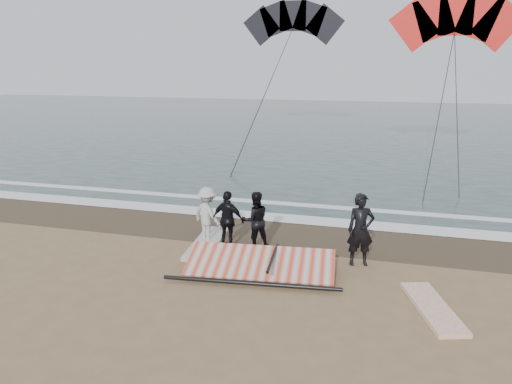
# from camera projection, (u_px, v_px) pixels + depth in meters

# --- Properties ---
(ground) EXTENTS (120.00, 120.00, 0.00)m
(ground) POSITION_uv_depth(u_px,v_px,m) (260.00, 304.00, 10.32)
(ground) COLOR #8C704C
(ground) RESTS_ON ground
(sea) EXTENTS (120.00, 54.00, 0.02)m
(sea) POSITION_uv_depth(u_px,v_px,m) (367.00, 125.00, 41.05)
(sea) COLOR #233838
(sea) RESTS_ON ground
(wet_sand) EXTENTS (120.00, 2.80, 0.01)m
(wet_sand) POSITION_uv_depth(u_px,v_px,m) (301.00, 235.00, 14.51)
(wet_sand) COLOR #4C3D2B
(wet_sand) RESTS_ON ground
(foam_near) EXTENTS (120.00, 0.90, 0.01)m
(foam_near) POSITION_uv_depth(u_px,v_px,m) (310.00, 220.00, 15.81)
(foam_near) COLOR white
(foam_near) RESTS_ON sea
(foam_far) EXTENTS (120.00, 0.45, 0.01)m
(foam_far) POSITION_uv_depth(u_px,v_px,m) (318.00, 206.00, 17.39)
(foam_far) COLOR white
(foam_far) RESTS_ON sea
(man_main) EXTENTS (0.76, 0.62, 1.81)m
(man_main) POSITION_uv_depth(u_px,v_px,m) (361.00, 230.00, 12.17)
(man_main) COLOR black
(man_main) RESTS_ON ground
(board_white) EXTENTS (1.28, 2.33, 0.09)m
(board_white) POSITION_uv_depth(u_px,v_px,m) (433.00, 308.00, 10.09)
(board_white) COLOR white
(board_white) RESTS_ON ground
(board_cream) EXTENTS (0.96, 2.62, 0.11)m
(board_cream) POSITION_uv_depth(u_px,v_px,m) (207.00, 243.00, 13.72)
(board_cream) COLOR beige
(board_cream) RESTS_ON ground
(trio_cluster) EXTENTS (2.46, 1.06, 1.58)m
(trio_cluster) POSITION_uv_depth(u_px,v_px,m) (228.00, 218.00, 13.51)
(trio_cluster) COLOR black
(trio_cluster) RESTS_ON ground
(sail_rig) EXTENTS (4.01, 2.06, 0.49)m
(sail_rig) POSITION_uv_depth(u_px,v_px,m) (259.00, 264.00, 11.91)
(sail_rig) COLOR black
(sail_rig) RESTS_ON ground
(kite_red) EXTENTS (6.89, 4.57, 10.99)m
(kite_red) POSITION_uv_depth(u_px,v_px,m) (455.00, 25.00, 24.07)
(kite_red) COLOR red
(kite_red) RESTS_ON ground
(kite_dark) EXTENTS (8.06, 7.86, 17.10)m
(kite_dark) POSITION_uv_depth(u_px,v_px,m) (293.00, 25.00, 34.43)
(kite_dark) COLOR black
(kite_dark) RESTS_ON ground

